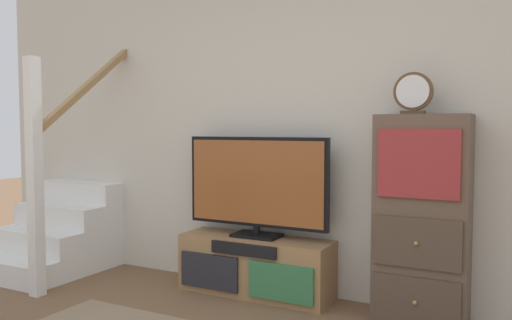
{
  "coord_description": "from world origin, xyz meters",
  "views": [
    {
      "loc": [
        1.52,
        -1.23,
        1.27
      ],
      "look_at": [
        -0.15,
        1.92,
        1.05
      ],
      "focal_mm": 36.21,
      "sensor_mm": 36.0,
      "label": 1
    }
  ],
  "objects_px": {
    "television": "(257,184)",
    "desk_clock": "(413,93)",
    "media_console": "(255,266)",
    "side_cabinet": "(422,220)"
  },
  "relations": [
    {
      "from": "media_console",
      "to": "desk_clock",
      "type": "relative_size",
      "value": 4.4
    },
    {
      "from": "television",
      "to": "desk_clock",
      "type": "relative_size",
      "value": 4.28
    },
    {
      "from": "media_console",
      "to": "television",
      "type": "bearing_deg",
      "value": 90.0
    },
    {
      "from": "television",
      "to": "side_cabinet",
      "type": "distance_m",
      "value": 1.23
    },
    {
      "from": "media_console",
      "to": "desk_clock",
      "type": "distance_m",
      "value": 1.72
    },
    {
      "from": "side_cabinet",
      "to": "desk_clock",
      "type": "bearing_deg",
      "value": -167.52
    },
    {
      "from": "media_console",
      "to": "side_cabinet",
      "type": "relative_size",
      "value": 0.87
    },
    {
      "from": "side_cabinet",
      "to": "desk_clock",
      "type": "xyz_separation_m",
      "value": [
        -0.07,
        -0.02,
        0.82
      ]
    },
    {
      "from": "media_console",
      "to": "television",
      "type": "relative_size",
      "value": 1.03
    },
    {
      "from": "television",
      "to": "desk_clock",
      "type": "height_order",
      "value": "desk_clock"
    }
  ]
}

